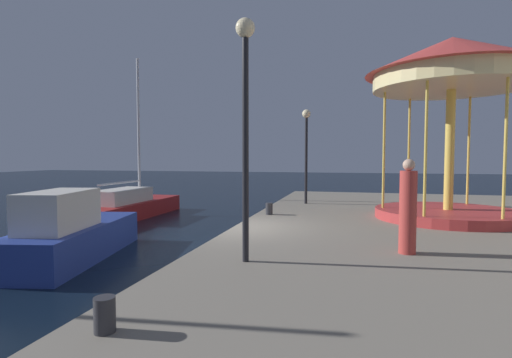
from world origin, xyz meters
TOP-DOWN VIEW (x-y plane):
  - ground_plane at (0.00, 0.00)m, footprint 120.00×120.00m
  - quay_dock at (6.15, 0.00)m, footprint 12.30×23.56m
  - motorboat_blue at (-4.03, -1.72)m, footprint 2.59×5.15m
  - sailboat_red at (-6.69, 4.96)m, footprint 1.95×7.01m
  - carousel at (6.21, 2.88)m, footprint 5.25×5.25m
  - lamp_post_near_edge at (1.32, -3.53)m, footprint 0.36×0.36m
  - lamp_post_mid_promenade at (1.33, 5.89)m, footprint 0.36×0.36m
  - bollard_south at (0.58, -6.78)m, footprint 0.24×0.24m
  - bollard_center at (0.49, 2.42)m, footprint 0.24×0.24m
  - person_near_carousel at (4.36, -2.14)m, footprint 0.34×0.34m

SIDE VIEW (x-z plane):
  - ground_plane at x=0.00m, z-range 0.00..0.00m
  - quay_dock at x=6.15m, z-range 0.00..0.80m
  - sailboat_red at x=-6.69m, z-range -3.18..4.25m
  - motorboat_blue at x=-4.03m, z-range -0.25..1.66m
  - bollard_south at x=0.58m, z-range 0.80..1.20m
  - bollard_center at x=0.49m, z-range 0.80..1.20m
  - person_near_carousel at x=4.36m, z-range 0.74..2.68m
  - lamp_post_mid_promenade at x=1.33m, z-range 1.56..5.52m
  - lamp_post_near_edge at x=1.32m, z-range 1.61..6.12m
  - carousel at x=6.21m, z-range 2.26..7.96m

